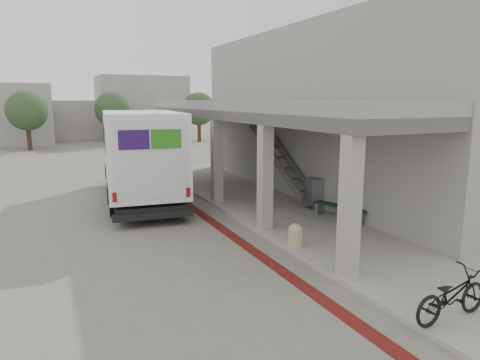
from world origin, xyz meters
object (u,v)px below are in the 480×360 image
bench (340,210)px  fedex_truck (140,153)px  utility_cabinet (314,193)px  bicycle_black (452,295)px

bench → fedex_truck: bearing=112.8°
utility_cabinet → bicycle_black: utility_cabinet is taller
bench → bicycle_black: size_ratio=1.13×
fedex_truck → utility_cabinet: size_ratio=7.92×
bench → bicycle_black: bicycle_black is taller
utility_cabinet → bench: bearing=-88.3°
fedex_truck → bench: fedex_truck is taller
utility_cabinet → fedex_truck: bearing=148.1°
utility_cabinet → bicycle_black: (-2.50, -7.97, -0.08)m
utility_cabinet → bicycle_black: bearing=-100.4°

